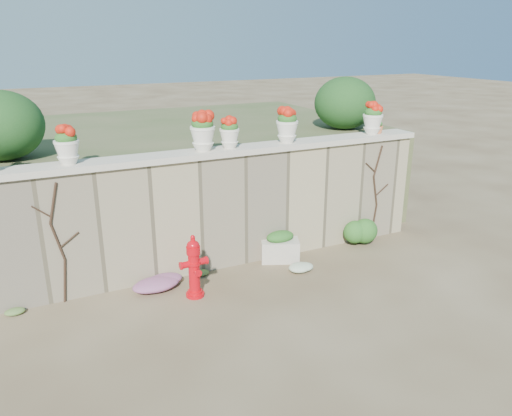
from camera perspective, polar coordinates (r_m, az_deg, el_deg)
ground at (r=7.64m, az=1.26°, el=-11.50°), size 80.00×80.00×0.00m
stone_wall at (r=8.71m, az=-4.13°, el=-0.37°), size 8.00×0.40×2.00m
wall_cap at (r=8.43m, az=-4.30°, el=6.39°), size 8.10×0.52×0.10m
raised_fill at (r=11.62m, az=-10.11°, el=4.29°), size 9.00×6.00×2.00m
back_shrub_left at (r=8.94m, az=-27.09°, el=8.39°), size 1.30×1.30×1.10m
back_shrub_right at (r=11.02m, az=10.13°, el=11.73°), size 1.30×1.30×1.10m
vine_left at (r=7.97m, az=-21.63°, el=-3.65°), size 0.60×0.04×1.91m
vine_right at (r=10.14m, az=13.52°, el=1.86°), size 0.60×0.04×1.91m
fire_hydrant at (r=7.82m, az=-7.10°, el=-6.62°), size 0.44×0.31×1.02m
planter_box at (r=9.10m, az=2.75°, el=-4.47°), size 0.78×0.64×0.57m
green_shrub at (r=9.93m, az=11.82°, el=-2.48°), size 0.67×0.60×0.63m
magenta_clump at (r=8.32m, az=-11.10°, el=-8.21°), size 0.93×0.62×0.25m
white_flowers at (r=8.75m, az=5.76°, el=-6.74°), size 0.52×0.42×0.19m
urn_pot_1 at (r=7.82m, az=-20.82°, el=6.72°), size 0.36×0.36×0.57m
urn_pot_2 at (r=8.26m, az=-6.12°, el=8.70°), size 0.41×0.41×0.64m
urn_pot_3 at (r=8.44m, az=-3.05°, el=8.59°), size 0.34×0.34×0.53m
urn_pot_4 at (r=8.92m, az=3.57°, el=9.41°), size 0.39×0.39×0.61m
urn_pot_5 at (r=9.98m, az=13.21°, el=9.94°), size 0.39×0.39×0.61m
terracotta_pot at (r=10.10m, az=13.77°, el=8.89°), size 0.19×0.19×0.23m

